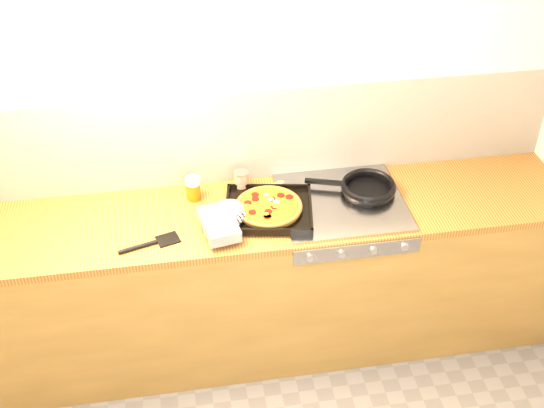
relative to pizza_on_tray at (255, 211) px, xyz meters
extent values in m
plane|color=beige|center=(-0.01, 0.35, 0.31)|extent=(3.20, 0.00, 3.20)
cube|color=white|center=(-0.01, 0.34, 0.21)|extent=(3.20, 0.02, 0.50)
cube|color=olive|center=(-0.01, 0.05, -0.51)|extent=(3.20, 0.60, 0.86)
cube|color=olive|center=(-0.01, 0.05, -0.06)|extent=(3.20, 0.60, 0.04)
cube|color=#9D9EA2|center=(0.44, -0.25, -0.09)|extent=(0.60, 0.03, 0.08)
cylinder|color=#A5A5AA|center=(0.21, -0.26, -0.09)|extent=(0.04, 0.02, 0.04)
cylinder|color=#A5A5AA|center=(0.36, -0.26, -0.09)|extent=(0.04, 0.02, 0.04)
cylinder|color=#A5A5AA|center=(0.51, -0.26, -0.09)|extent=(0.04, 0.02, 0.04)
cylinder|color=#A5A5AA|center=(0.66, -0.26, -0.09)|extent=(0.04, 0.02, 0.04)
cube|color=#9D9EA2|center=(0.44, 0.05, -0.04)|extent=(0.60, 0.56, 0.02)
cube|color=black|center=(0.07, 0.02, -0.02)|extent=(0.47, 0.43, 0.01)
cube|color=black|center=(0.10, 0.19, -0.01)|extent=(0.41, 0.08, 0.02)
cube|color=black|center=(0.04, -0.15, -0.01)|extent=(0.41, 0.08, 0.02)
cube|color=black|center=(0.27, -0.01, -0.01)|extent=(0.07, 0.36, 0.02)
cube|color=black|center=(-0.13, 0.06, -0.01)|extent=(0.07, 0.36, 0.02)
cylinder|color=olive|center=(0.07, 0.02, -0.01)|extent=(0.36, 0.36, 0.02)
torus|color=olive|center=(0.07, 0.02, 0.00)|extent=(0.37, 0.37, 0.02)
cylinder|color=orange|center=(0.07, 0.02, 0.01)|extent=(0.31, 0.31, 0.01)
cylinder|color=maroon|center=(0.09, 0.00, 0.01)|extent=(0.04, 0.04, 0.01)
cylinder|color=maroon|center=(0.02, 0.11, 0.01)|extent=(0.04, 0.04, 0.01)
cylinder|color=maroon|center=(0.05, -0.07, 0.01)|extent=(0.04, 0.04, 0.01)
cylinder|color=maroon|center=(-0.03, 0.05, 0.01)|extent=(0.04, 0.04, 0.01)
cylinder|color=maroon|center=(0.14, 0.09, 0.01)|extent=(0.04, 0.04, 0.01)
cylinder|color=maroon|center=(0.09, 0.06, 0.01)|extent=(0.04, 0.04, 0.01)
cylinder|color=maroon|center=(-0.02, -0.02, 0.01)|extent=(0.04, 0.04, 0.01)
cylinder|color=maroon|center=(0.18, 0.07, 0.01)|extent=(0.04, 0.04, 0.01)
cylinder|color=maroon|center=(0.05, -0.06, 0.01)|extent=(0.04, 0.04, 0.01)
cylinder|color=maroon|center=(0.06, -0.03, 0.01)|extent=(0.04, 0.04, 0.01)
cylinder|color=maroon|center=(0.01, 0.08, 0.01)|extent=(0.04, 0.04, 0.01)
ellipsoid|color=gold|center=(-0.01, 0.02, 0.01)|extent=(0.04, 0.03, 0.01)
ellipsoid|color=gold|center=(-0.03, 0.03, 0.01)|extent=(0.04, 0.03, 0.01)
ellipsoid|color=gold|center=(0.07, 0.07, 0.01)|extent=(0.04, 0.03, 0.01)
ellipsoid|color=gold|center=(0.07, 0.11, 0.01)|extent=(0.04, 0.03, 0.01)
ellipsoid|color=gold|center=(0.04, -0.05, 0.01)|extent=(0.04, 0.03, 0.01)
ellipsoid|color=gold|center=(0.10, 0.00, 0.01)|extent=(0.04, 0.03, 0.01)
ellipsoid|color=gold|center=(0.09, 0.02, 0.01)|extent=(0.04, 0.03, 0.01)
ellipsoid|color=gold|center=(-0.01, 0.01, 0.01)|extent=(0.04, 0.03, 0.01)
ellipsoid|color=gold|center=(0.09, 0.09, 0.01)|extent=(0.04, 0.03, 0.01)
ellipsoid|color=silver|center=(0.07, 0.10, 0.01)|extent=(0.04, 0.04, 0.01)
ellipsoid|color=silver|center=(0.09, 0.06, 0.01)|extent=(0.04, 0.04, 0.01)
ellipsoid|color=silver|center=(0.11, 0.04, 0.01)|extent=(0.04, 0.04, 0.01)
cube|color=black|center=(-0.18, -0.09, 0.01)|extent=(0.19, 0.27, 0.06)
ellipsoid|color=black|center=(-0.12, 0.02, 0.01)|extent=(0.17, 0.17, 0.06)
cylinder|color=black|center=(-0.10, -0.07, 0.01)|extent=(0.10, 0.12, 0.05)
cylinder|color=black|center=(0.58, 0.10, -0.02)|extent=(0.32, 0.32, 0.01)
torus|color=black|center=(0.58, 0.10, 0.00)|extent=(0.34, 0.34, 0.03)
cube|color=black|center=(0.38, 0.17, 0.01)|extent=(0.19, 0.08, 0.02)
cylinder|color=maroon|center=(-0.03, 0.24, 0.01)|extent=(0.08, 0.08, 0.10)
cylinder|color=#B2B2B7|center=(-0.03, 0.24, 0.06)|extent=(0.09, 0.09, 0.01)
cylinder|color=#B2B2B7|center=(-0.03, 0.24, -0.04)|extent=(0.09, 0.09, 0.01)
cylinder|color=#CC5A0C|center=(-0.28, 0.20, 0.00)|extent=(0.08, 0.08, 0.09)
cylinder|color=silver|center=(-0.28, 0.20, 0.06)|extent=(0.08, 0.08, 0.03)
cylinder|color=olive|center=(0.03, 0.22, -0.03)|extent=(0.25, 0.09, 0.02)
ellipsoid|color=olive|center=(0.17, 0.26, -0.03)|extent=(0.06, 0.05, 0.02)
cube|color=black|center=(-0.42, -0.09, -0.04)|extent=(0.12, 0.11, 0.01)
cylinder|color=black|center=(-0.55, -0.13, -0.03)|extent=(0.18, 0.07, 0.02)
camera|label=1|loc=(-0.33, -2.53, 1.96)|focal=45.00mm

